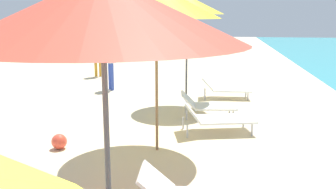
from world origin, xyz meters
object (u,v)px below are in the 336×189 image
Objects in this scene: beach_ball at (59,141)px; umbrella_farthest at (187,5)px; person_walking_mid at (97,49)px; lounger_farthest_shoreside at (224,88)px; umbrella_second at (102,10)px; lounger_farthest_inland at (207,105)px; umbrella_third at (156,2)px; lounger_third_shoreside at (215,117)px; person_walking_near at (110,56)px.

umbrella_farthest is at bearing 60.41° from beach_ball.
lounger_farthest_shoreside is at bearing -140.30° from person_walking_mid.
umbrella_second is 2.02× the size of lounger_farthest_inland.
umbrella_second is 0.95× the size of umbrella_third.
umbrella_farthest reaches higher than lounger_farthest_inland.
umbrella_third reaches higher than lounger_third_shoreside.
umbrella_farthest is at bearing 88.99° from umbrella_second.
person_walking_near reaches higher than person_walking_mid.
lounger_third_shoreside is 0.91× the size of person_walking_mid.
person_walking_mid is (-3.76, 4.26, -1.51)m from umbrella_farthest.
umbrella_farthest is at bearing 114.71° from lounger_farthest_inland.
lounger_third_shoreside is at bearing 26.18° from beach_ball.
person_walking_near reaches higher than lounger_third_shoreside.
lounger_farthest_inland is (-0.19, 1.18, -0.04)m from lounger_third_shoreside.
person_walking_near is (-3.11, 2.75, 0.78)m from lounger_farthest_inland.
lounger_farthest_inland is at bearing 44.86° from beach_ball.
lounger_farthest_inland reaches higher than beach_ball.
umbrella_third is 1.00× the size of umbrella_farthest.
lounger_third_shoreside is (0.88, 4.39, -2.06)m from umbrella_second.
beach_ball is at bearing -142.05° from lounger_farthest_inland.
umbrella_second is 1.56× the size of person_walking_near.
beach_ball is at bearing -173.79° from umbrella_third.
umbrella_second is 1.73× the size of lounger_third_shoreside.
umbrella_farthest is at bearing 86.08° from umbrella_third.
person_walking_mid is (-1.22, 2.43, -0.01)m from person_walking_near.
umbrella_third reaches higher than umbrella_second.
lounger_farthest_shoreside is at bearing 48.09° from umbrella_farthest.
umbrella_second is at bearing -111.64° from person_walking_near.
person_walking_mid is (-3.65, 10.76, -1.33)m from umbrella_second.
lounger_farthest_inland is (0.80, 2.33, -2.26)m from umbrella_third.
person_walking_near is at bearing 96.24° from beach_ball.
person_walking_near is at bearing 165.79° from lounger_farthest_shoreside.
lounger_third_shoreside is 5.19m from person_walking_near.
umbrella_third is 10.48× the size of beach_ball.
umbrella_second is 3.25m from umbrella_third.
umbrella_third is (-0.11, 3.24, 0.16)m from umbrella_second.
umbrella_third reaches higher than person_walking_mid.
umbrella_second is 6.51m from umbrella_farthest.
lounger_farthest_inland is 4.23m from person_walking_near.
beach_ball is (-1.85, 3.05, -2.26)m from umbrella_second.
beach_ball is (-2.53, -2.52, -0.15)m from lounger_farthest_inland.
person_walking_near reaches higher than beach_ball.
umbrella_second is 4.22m from beach_ball.
person_walking_mid reaches higher than lounger_farthest_inland.
umbrella_farthest is (0.11, 6.50, 0.18)m from umbrella_second.
lounger_third_shoreside is 0.91× the size of person_walking_near.
person_walking_mid is 6.33× the size of beach_ball.
lounger_farthest_shoreside is 3.68m from person_walking_near.
person_walking_near is (-2.54, 1.82, -1.50)m from umbrella_farthest.
lounger_farthest_inland is at bearing -58.39° from umbrella_farthest.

